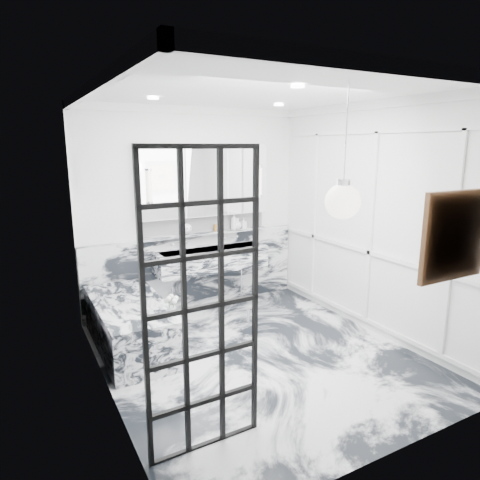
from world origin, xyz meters
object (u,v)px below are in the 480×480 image
crittall_door (203,307)px  trough_sink (211,259)px  bathtub (131,325)px  mirror_cabinet (205,180)px

crittall_door → trough_sink: 2.91m
crittall_door → bathtub: (-0.07, 1.94, -0.87)m
crittall_door → bathtub: crittall_door is taller
crittall_door → mirror_cabinet: 3.11m
mirror_cabinet → bathtub: (-1.32, -0.83, -1.54)m
crittall_door → trough_sink: size_ratio=1.43×
trough_sink → crittall_door: bearing=-115.7°
trough_sink → mirror_cabinet: size_ratio=0.84×
trough_sink → bathtub: size_ratio=0.97×
bathtub → trough_sink: bearing=26.5°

